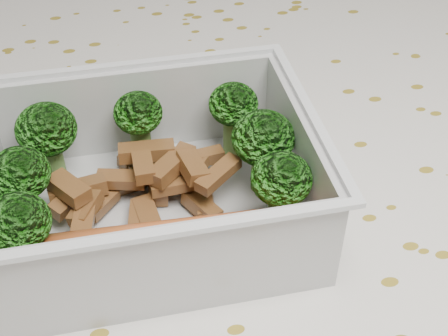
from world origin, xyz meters
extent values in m
cube|color=brown|center=(0.00, 0.00, 0.73)|extent=(1.40, 0.90, 0.04)
cube|color=silver|center=(0.00, 0.00, 0.75)|extent=(1.46, 0.96, 0.01)
cube|color=silver|center=(-0.04, -0.01, 0.76)|extent=(0.18, 0.14, 0.00)
cube|color=silver|center=(-0.04, 0.06, 0.79)|extent=(0.18, 0.01, 0.06)
cube|color=silver|center=(-0.04, -0.08, 0.79)|extent=(0.18, 0.01, 0.06)
cube|color=silver|center=(0.05, -0.01, 0.79)|extent=(0.01, 0.13, 0.06)
cube|color=silver|center=(-0.04, 0.06, 0.82)|extent=(0.19, 0.01, 0.00)
cube|color=silver|center=(-0.04, -0.08, 0.82)|extent=(0.19, 0.01, 0.00)
cube|color=silver|center=(0.05, -0.01, 0.82)|extent=(0.01, 0.13, 0.00)
cylinder|color=#608C3F|center=(-0.09, 0.04, 0.77)|extent=(0.01, 0.01, 0.03)
ellipsoid|color=#358726|center=(-0.09, 0.04, 0.80)|extent=(0.04, 0.04, 0.03)
cylinder|color=#608C3F|center=(-0.04, 0.04, 0.78)|extent=(0.01, 0.01, 0.03)
ellipsoid|color=#358726|center=(-0.04, 0.04, 0.80)|extent=(0.03, 0.03, 0.02)
cylinder|color=#608C3F|center=(0.02, 0.03, 0.77)|extent=(0.01, 0.01, 0.03)
ellipsoid|color=#358726|center=(0.02, 0.03, 0.80)|extent=(0.03, 0.03, 0.03)
cylinder|color=#608C3F|center=(-0.10, 0.00, 0.77)|extent=(0.01, 0.01, 0.03)
ellipsoid|color=#358726|center=(-0.10, 0.00, 0.80)|extent=(0.03, 0.03, 0.03)
cylinder|color=#608C3F|center=(0.03, 0.00, 0.77)|extent=(0.01, 0.01, 0.03)
ellipsoid|color=#358726|center=(0.03, 0.00, 0.80)|extent=(0.04, 0.04, 0.03)
cylinder|color=#608C3F|center=(-0.11, -0.04, 0.77)|extent=(0.01, 0.01, 0.03)
ellipsoid|color=#358726|center=(-0.11, -0.04, 0.80)|extent=(0.03, 0.03, 0.03)
cylinder|color=#608C3F|center=(0.03, -0.04, 0.77)|extent=(0.01, 0.01, 0.03)
ellipsoid|color=#358726|center=(0.03, -0.04, 0.80)|extent=(0.03, 0.03, 0.03)
cube|color=brown|center=(-0.04, 0.00, 0.79)|extent=(0.01, 0.02, 0.01)
cube|color=brown|center=(-0.01, 0.02, 0.77)|extent=(0.01, 0.03, 0.01)
cube|color=brown|center=(-0.01, 0.00, 0.79)|extent=(0.02, 0.03, 0.01)
cube|color=brown|center=(-0.01, -0.01, 0.77)|extent=(0.02, 0.03, 0.01)
cube|color=brown|center=(-0.03, 0.01, 0.77)|extent=(0.02, 0.03, 0.01)
cube|color=brown|center=(0.00, -0.01, 0.79)|extent=(0.03, 0.03, 0.01)
cube|color=brown|center=(-0.04, -0.01, 0.77)|extent=(0.02, 0.03, 0.01)
cube|color=brown|center=(-0.03, 0.00, 0.78)|extent=(0.03, 0.03, 0.01)
cube|color=brown|center=(-0.04, 0.03, 0.77)|extent=(0.02, 0.03, 0.01)
cube|color=brown|center=(-0.01, -0.01, 0.77)|extent=(0.01, 0.03, 0.01)
cube|color=brown|center=(-0.08, 0.00, 0.78)|extent=(0.02, 0.02, 0.01)
cube|color=brown|center=(-0.08, -0.02, 0.78)|extent=(0.02, 0.03, 0.01)
cube|color=brown|center=(-0.08, 0.00, 0.78)|extent=(0.03, 0.02, 0.01)
cube|color=brown|center=(0.00, 0.02, 0.78)|extent=(0.03, 0.01, 0.01)
cube|color=brown|center=(-0.01, 0.03, 0.77)|extent=(0.02, 0.03, 0.01)
cube|color=brown|center=(-0.02, 0.00, 0.78)|extent=(0.03, 0.01, 0.01)
cube|color=brown|center=(-0.07, -0.01, 0.78)|extent=(0.02, 0.03, 0.01)
cube|color=brown|center=(-0.02, 0.02, 0.77)|extent=(0.02, 0.02, 0.01)
cube|color=brown|center=(-0.05, 0.01, 0.78)|extent=(0.03, 0.02, 0.01)
cube|color=brown|center=(-0.06, 0.01, 0.77)|extent=(0.03, 0.02, 0.01)
cube|color=brown|center=(-0.03, 0.03, 0.77)|extent=(0.03, 0.02, 0.01)
cube|color=brown|center=(-0.05, -0.02, 0.77)|extent=(0.02, 0.03, 0.01)
cube|color=brown|center=(-0.08, 0.00, 0.79)|extent=(0.03, 0.03, 0.01)
cube|color=brown|center=(-0.01, 0.01, 0.78)|extent=(0.02, 0.03, 0.01)
cube|color=brown|center=(-0.07, 0.00, 0.77)|extent=(0.02, 0.02, 0.01)
cube|color=brown|center=(-0.04, 0.02, 0.79)|extent=(0.03, 0.02, 0.01)
cylinder|color=#D0602D|center=(-0.03, -0.05, 0.78)|extent=(0.14, 0.03, 0.03)
sphere|color=#D0602D|center=(0.03, -0.05, 0.78)|extent=(0.03, 0.03, 0.03)
sphere|color=#D0602D|center=(-0.10, -0.05, 0.78)|extent=(0.03, 0.03, 0.03)
camera|label=1|loc=(-0.05, -0.27, 1.02)|focal=50.00mm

